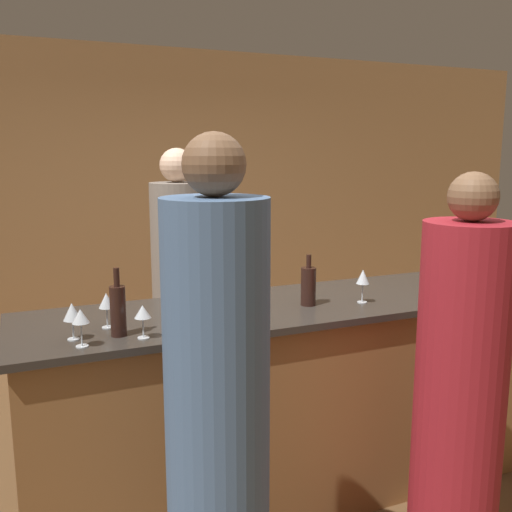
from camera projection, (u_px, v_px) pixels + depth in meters
ground_plane at (286, 491)px, 3.23m from camera, size 14.00×14.00×0.00m
back_wall at (168, 206)px, 5.26m from camera, size 8.00×0.06×2.80m
bar_counter at (287, 400)px, 3.13m from camera, size 2.81×0.77×1.10m
bartender at (180, 307)px, 3.71m from camera, size 0.35×0.35×1.92m
guest_0 at (218, 430)px, 2.04m from camera, size 0.37×0.37×1.96m
guest_1 at (460, 393)px, 2.54m from camera, size 0.40×0.40×1.81m
wine_bottle_0 at (308, 286)px, 2.98m from camera, size 0.08×0.08×0.27m
wine_bottle_1 at (118, 309)px, 2.48m from camera, size 0.07×0.07×0.30m
wine_bottle_2 at (450, 259)px, 3.74m from camera, size 0.08×0.08×0.28m
wine_glass_0 at (106, 302)px, 2.59m from camera, size 0.07×0.07×0.16m
wine_glass_1 at (81, 318)px, 2.33m from camera, size 0.07×0.07×0.16m
wine_glass_2 at (363, 278)px, 3.02m from camera, size 0.07×0.07×0.18m
wine_glass_3 at (438, 279)px, 3.10m from camera, size 0.06×0.06×0.15m
wine_glass_4 at (72, 313)px, 2.42m from camera, size 0.08×0.08×0.16m
wine_glass_5 at (143, 313)px, 2.44m from camera, size 0.07×0.07×0.15m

